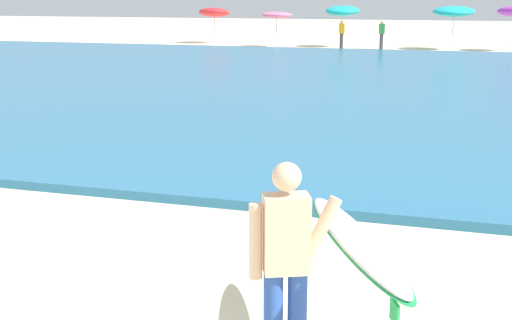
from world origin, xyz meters
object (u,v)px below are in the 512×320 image
object	(u,v)px
beachgoer_near_row_left	(342,33)
beach_umbrella_2	(343,11)
beach_umbrella_1	(277,15)
beach_umbrella_3	(454,11)
surfer_with_board	(319,251)
beach_umbrella_0	(214,12)
beachgoer_near_row_mid	(382,34)

from	to	relation	value
beachgoer_near_row_left	beach_umbrella_2	bearing A→B (deg)	99.50
beach_umbrella_1	beach_umbrella_3	distance (m)	9.68
surfer_with_board	beach_umbrella_3	world-z (taller)	beach_umbrella_3
beach_umbrella_0	beach_umbrella_1	bearing A→B (deg)	-25.16
beach_umbrella_1	beachgoer_near_row_mid	size ratio (longest dim) A/B	1.27
surfer_with_board	beach_umbrella_1	distance (m)	34.80
beach_umbrella_0	beach_umbrella_2	distance (m)	8.18
beach_umbrella_3	beachgoer_near_row_left	distance (m)	6.09
beach_umbrella_1	beach_umbrella_2	world-z (taller)	beach_umbrella_2
surfer_with_board	beachgoer_near_row_mid	world-z (taller)	surfer_with_board
beachgoer_near_row_mid	beach_umbrella_2	bearing A→B (deg)	159.31
surfer_with_board	beachgoer_near_row_mid	distance (m)	33.89
beach_umbrella_2	beach_umbrella_3	bearing A→B (deg)	-1.47
beach_umbrella_3	beachgoer_near_row_left	world-z (taller)	beach_umbrella_3
surfer_with_board	beachgoer_near_row_left	bearing A→B (deg)	99.79
beach_umbrella_2	beachgoer_near_row_mid	xyz separation A→B (m)	(2.35, -0.89, -1.19)
beach_umbrella_0	beachgoer_near_row_mid	bearing A→B (deg)	-10.38
beach_umbrella_0	beach_umbrella_2	size ratio (longest dim) A/B	0.93
surfer_with_board	beach_umbrella_1	world-z (taller)	beach_umbrella_1
surfer_with_board	beach_umbrella_1	bearing A→B (deg)	105.87
beach_umbrella_1	beachgoer_near_row_mid	world-z (taller)	beach_umbrella_1
surfer_with_board	beachgoer_near_row_mid	size ratio (longest dim) A/B	1.63
beach_umbrella_2	beachgoer_near_row_left	xyz separation A→B (m)	(0.20, -1.20, -1.19)
beach_umbrella_2	beachgoer_near_row_left	distance (m)	1.70
beach_umbrella_1	beach_umbrella_3	world-z (taller)	beach_umbrella_3
surfer_with_board	beach_umbrella_0	xyz separation A→B (m)	(-14.08, 35.61, 0.84)
beach_umbrella_1	beach_umbrella_3	bearing A→B (deg)	5.68
beach_umbrella_3	beachgoer_near_row_left	bearing A→B (deg)	-169.92
beachgoer_near_row_left	beach_umbrella_3	bearing A→B (deg)	10.08
beach_umbrella_3	beachgoer_near_row_mid	size ratio (longest dim) A/B	1.51
surfer_with_board	beach_umbrella_1	size ratio (longest dim) A/B	1.28
beach_umbrella_3	beach_umbrella_0	bearing A→B (deg)	175.23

